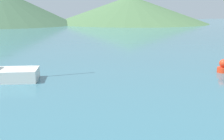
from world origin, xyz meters
TOP-DOWN VIEW (x-y plane):
  - buoy_marker at (8.97, 17.19)m, footprint 0.76×0.76m
  - hill_east at (26.53, 87.90)m, footprint 45.27×45.27m

SIDE VIEW (x-z plane):
  - buoy_marker at x=8.97m, z-range -0.08..0.80m
  - hill_east at x=26.53m, z-range 0.00..7.92m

